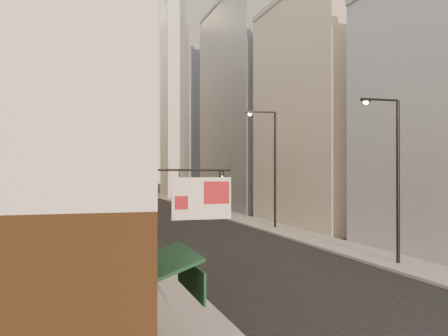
# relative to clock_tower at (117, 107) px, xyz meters

# --- Properties ---
(sidewalk_left) EXTENTS (3.00, 140.00, 0.15)m
(sidewalk_left) POSITION_rel_clock_tower_xyz_m (-5.50, -37.00, -17.56)
(sidewalk_left) COLOR gray
(sidewalk_left) RESTS_ON ground
(sidewalk_right) EXTENTS (3.00, 140.00, 0.15)m
(sidewalk_right) POSITION_rel_clock_tower_xyz_m (7.50, -37.00, -17.56)
(sidewalk_right) COLOR gray
(sidewalk_right) RESTS_ON ground
(near_building_left) EXTENTS (8.30, 23.04, 12.30)m
(near_building_left) POSITION_rel_clock_tower_xyz_m (-9.99, -83.00, -11.61)
(near_building_left) COLOR #56351B
(near_building_left) RESTS_ON ground
(left_bldg_beige) EXTENTS (8.00, 12.00, 16.00)m
(left_bldg_beige) POSITION_rel_clock_tower_xyz_m (-11.00, -66.00, -9.63)
(left_bldg_beige) COLOR tan
(left_bldg_beige) RESTS_ON ground
(left_bldg_grey) EXTENTS (8.00, 16.00, 20.00)m
(left_bldg_grey) POSITION_rel_clock_tower_xyz_m (-11.00, -50.00, -7.63)
(left_bldg_grey) COLOR gray
(left_bldg_grey) RESTS_ON ground
(left_bldg_tan) EXTENTS (8.00, 18.00, 17.00)m
(left_bldg_tan) POSITION_rel_clock_tower_xyz_m (-11.00, -32.00, -9.13)
(left_bldg_tan) COLOR #938157
(left_bldg_tan) RESTS_ON ground
(left_bldg_wingrid) EXTENTS (8.00, 20.00, 24.00)m
(left_bldg_wingrid) POSITION_rel_clock_tower_xyz_m (-11.00, -12.00, -5.63)
(left_bldg_wingrid) COLOR gray
(left_bldg_wingrid) RESTS_ON ground
(right_bldg_beige) EXTENTS (8.00, 16.00, 20.00)m
(right_bldg_beige) POSITION_rel_clock_tower_xyz_m (13.00, -62.00, -7.63)
(right_bldg_beige) COLOR tan
(right_bldg_beige) RESTS_ON ground
(right_bldg_wingrid) EXTENTS (8.00, 20.00, 26.00)m
(right_bldg_wingrid) POSITION_rel_clock_tower_xyz_m (13.00, -42.00, -4.63)
(right_bldg_wingrid) COLOR gray
(right_bldg_wingrid) RESTS_ON ground
(highrise) EXTENTS (21.00, 23.00, 51.20)m
(highrise) POSITION_rel_clock_tower_xyz_m (19.00, -14.00, 8.02)
(highrise) COLOR gray
(highrise) RESTS_ON ground
(clock_tower) EXTENTS (14.00, 14.00, 44.90)m
(clock_tower) POSITION_rel_clock_tower_xyz_m (0.00, 0.00, 0.00)
(clock_tower) COLOR #938157
(clock_tower) RESTS_ON ground
(white_tower) EXTENTS (8.00, 8.00, 41.50)m
(white_tower) POSITION_rel_clock_tower_xyz_m (11.00, -14.00, 0.97)
(white_tower) COLOR silver
(white_tower) RESTS_ON ground
(streetlamp_near) EXTENTS (2.24, 0.23, 8.54)m
(streetlamp_near) POSITION_rel_clock_tower_xyz_m (7.04, -79.88, -12.75)
(streetlamp_near) COLOR black
(streetlamp_near) RESTS_ON ground
(streetlamp_mid) EXTENTS (2.57, 0.52, 9.83)m
(streetlamp_mid) POSITION_rel_clock_tower_xyz_m (7.30, -63.08, -12.02)
(streetlamp_mid) COLOR black
(streetlamp_mid) RESTS_ON ground
(traffic_light_right) EXTENTS (0.64, 0.63, 5.00)m
(traffic_light_right) POSITION_rel_clock_tower_xyz_m (7.55, -46.99, -13.87)
(traffic_light_right) COLOR black
(traffic_light_right) RESTS_ON ground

